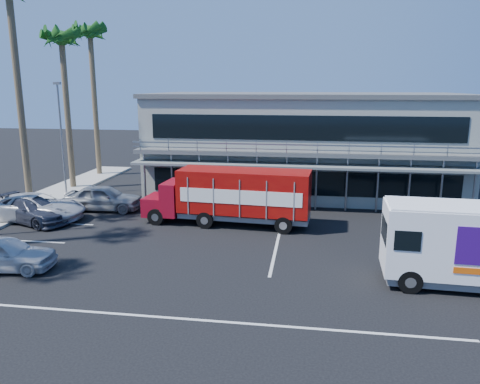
# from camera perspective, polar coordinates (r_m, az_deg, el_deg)

# --- Properties ---
(ground) EXTENTS (120.00, 120.00, 0.00)m
(ground) POSITION_cam_1_polar(r_m,az_deg,el_deg) (22.05, -1.16, -8.04)
(ground) COLOR black
(ground) RESTS_ON ground
(building) EXTENTS (22.40, 12.00, 7.30)m
(building) POSITION_cam_1_polar(r_m,az_deg,el_deg) (35.48, 7.77, 5.96)
(building) COLOR gray
(building) RESTS_ON ground
(curb_strip) EXTENTS (3.00, 32.00, 0.16)m
(curb_strip) POSITION_cam_1_polar(r_m,az_deg,el_deg) (33.10, -25.75, -2.03)
(curb_strip) COLOR #A5A399
(curb_strip) RESTS_ON ground
(palm_d) EXTENTS (2.80, 2.80, 14.75)m
(palm_d) POSITION_cam_1_polar(r_m,az_deg,el_deg) (34.28, -26.27, 19.91)
(palm_d) COLOR brown
(palm_d) RESTS_ON ground
(palm_e) EXTENTS (2.80, 2.80, 12.25)m
(palm_e) POSITION_cam_1_polar(r_m,az_deg,el_deg) (38.05, -20.87, 16.16)
(palm_e) COLOR brown
(palm_e) RESTS_ON ground
(palm_f) EXTENTS (2.80, 2.80, 13.25)m
(palm_f) POSITION_cam_1_polar(r_m,az_deg,el_deg) (43.18, -17.76, 17.10)
(palm_f) COLOR brown
(palm_f) RESTS_ON ground
(light_pole_far) EXTENTS (0.50, 0.25, 8.09)m
(light_pole_far) POSITION_cam_1_polar(r_m,az_deg,el_deg) (36.12, -20.95, 6.70)
(light_pole_far) COLOR gray
(light_pole_far) RESTS_ON ground
(red_truck) EXTENTS (9.74, 2.98, 3.23)m
(red_truck) POSITION_cam_1_polar(r_m,az_deg,el_deg) (26.63, -0.88, -0.36)
(red_truck) COLOR maroon
(red_truck) RESTS_ON ground
(white_van) EXTENTS (6.94, 2.63, 3.34)m
(white_van) POSITION_cam_1_polar(r_m,az_deg,el_deg) (20.59, 26.62, -5.78)
(white_van) COLOR white
(white_van) RESTS_ON ground
(parked_car_a) EXTENTS (4.54, 2.21, 1.49)m
(parked_car_a) POSITION_cam_1_polar(r_m,az_deg,el_deg) (22.89, -26.86, -6.71)
(parked_car_a) COLOR #B7B9BF
(parked_car_a) RESTS_ON ground
(parked_car_c) EXTENTS (5.86, 2.87, 1.60)m
(parked_car_c) POSITION_cam_1_polar(r_m,az_deg,el_deg) (30.28, -23.65, -1.72)
(parked_car_c) COLOR #BBBBBD
(parked_car_c) RESTS_ON ground
(parked_car_d) EXTENTS (5.62, 3.84, 1.51)m
(parked_car_d) POSITION_cam_1_polar(r_m,az_deg,el_deg) (29.96, -24.04, -1.99)
(parked_car_d) COLOR #303340
(parked_car_d) RESTS_ON ground
(parked_car_e) EXTENTS (4.90, 2.16, 1.64)m
(parked_car_e) POSITION_cam_1_polar(r_m,az_deg,el_deg) (31.23, -16.28, -0.68)
(parked_car_e) COLOR gray
(parked_car_e) RESTS_ON ground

